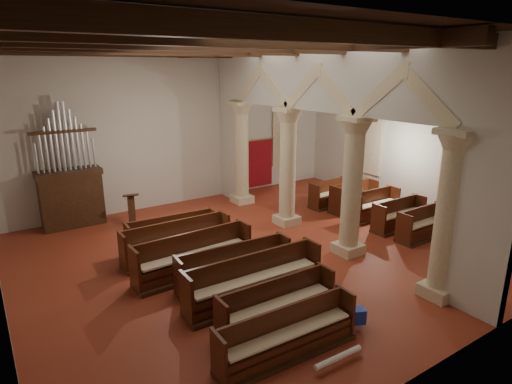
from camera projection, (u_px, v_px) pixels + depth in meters
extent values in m
plane|color=maroon|center=(270.00, 250.00, 13.02)|extent=(14.00, 14.00, 0.00)
plane|color=black|center=(272.00, 41.00, 11.34)|extent=(14.00, 14.00, 0.00)
cube|color=beige|center=(183.00, 129.00, 16.97)|extent=(14.00, 0.02, 6.00)
cube|color=beige|center=(472.00, 208.00, 7.38)|extent=(14.00, 0.02, 6.00)
cube|color=beige|center=(424.00, 133.00, 15.90)|extent=(0.02, 12.00, 6.00)
cube|color=beige|center=(438.00, 290.00, 10.34)|extent=(0.75, 0.75, 0.30)
cylinder|color=beige|center=(447.00, 221.00, 9.84)|extent=(0.56, 0.56, 3.30)
cube|color=beige|center=(348.00, 248.00, 12.74)|extent=(0.75, 0.75, 0.30)
cylinder|color=beige|center=(352.00, 190.00, 12.23)|extent=(0.56, 0.56, 3.30)
cube|color=beige|center=(287.00, 220.00, 15.14)|extent=(0.75, 0.75, 0.30)
cylinder|color=beige|center=(288.00, 170.00, 14.63)|extent=(0.56, 0.56, 3.30)
cube|color=beige|center=(242.00, 199.00, 17.53)|extent=(0.75, 0.75, 0.30)
cylinder|color=beige|center=(242.00, 156.00, 17.03)|extent=(0.56, 0.56, 3.30)
cube|color=beige|center=(321.00, 78.00, 12.56)|extent=(0.25, 11.90, 1.93)
cube|color=#38805D|center=(458.00, 161.00, 14.92)|extent=(0.03, 1.00, 2.20)
cube|color=#38805D|center=(370.00, 144.00, 18.11)|extent=(0.03, 1.00, 2.20)
cube|color=#38805D|center=(283.00, 138.00, 19.84)|extent=(1.00, 0.03, 2.20)
cube|color=#3F2714|center=(72.00, 201.00, 14.77)|extent=(2.00, 0.80, 1.80)
cube|color=#3F2714|center=(68.00, 173.00, 14.49)|extent=(2.10, 0.85, 0.20)
cube|color=#352310|center=(133.00, 225.00, 14.87)|extent=(0.55, 0.55, 0.10)
cube|color=#352310|center=(132.00, 212.00, 14.73)|extent=(0.27, 0.27, 1.12)
cube|color=#352310|center=(131.00, 195.00, 14.50)|extent=(0.58, 0.50, 0.20)
cube|color=maroon|center=(257.00, 164.00, 19.29)|extent=(1.60, 0.06, 2.10)
cylinder|color=#B98D3A|center=(257.00, 140.00, 18.97)|extent=(1.80, 0.04, 0.04)
cone|color=#3F2714|center=(290.00, 184.00, 20.11)|extent=(0.40, 0.40, 0.13)
cylinder|color=#B98D3A|center=(291.00, 157.00, 19.75)|extent=(0.04, 0.04, 2.69)
cylinder|color=#B98D3A|center=(291.00, 130.00, 19.40)|extent=(0.16, 0.78, 0.03)
cube|color=navy|center=(291.00, 143.00, 19.54)|extent=(0.61, 0.12, 0.95)
cube|color=#16249C|center=(357.00, 315.00, 9.10)|extent=(0.40, 0.37, 0.32)
cube|color=#162A9C|center=(255.00, 280.00, 10.61)|extent=(0.35, 0.30, 0.31)
cube|color=navy|center=(257.00, 250.00, 12.35)|extent=(0.40, 0.35, 0.35)
cylinder|color=white|center=(338.00, 357.00, 7.94)|extent=(1.10, 0.14, 0.11)
cylinder|color=silver|center=(240.00, 337.00, 8.53)|extent=(0.94, 0.15, 0.09)
cube|color=#3F2714|center=(287.00, 353.00, 8.23)|extent=(3.00, 0.75, 0.09)
cube|color=#551D12|center=(289.00, 343.00, 8.12)|extent=(2.84, 0.46, 0.42)
cube|color=#551D12|center=(283.00, 327.00, 8.23)|extent=(2.83, 0.16, 0.88)
cube|color=#551D12|center=(220.00, 359.00, 7.33)|extent=(0.08, 0.56, 0.88)
cube|color=#551D12|center=(343.00, 308.00, 8.88)|extent=(0.08, 0.56, 0.88)
cube|color=#FFEABC|center=(289.00, 333.00, 8.06)|extent=(2.73, 0.42, 0.05)
cube|color=#3F2714|center=(277.00, 322.00, 9.22)|extent=(2.77, 0.71, 0.10)
cube|color=#533011|center=(279.00, 313.00, 9.11)|extent=(2.62, 0.42, 0.43)
cube|color=#533011|center=(273.00, 298.00, 9.22)|extent=(2.61, 0.10, 0.91)
cube|color=#533011|center=(222.00, 321.00, 8.38)|extent=(0.07, 0.57, 0.91)
cube|color=#533011|center=(324.00, 284.00, 9.81)|extent=(0.07, 0.57, 0.91)
cube|color=#FFEABC|center=(279.00, 303.00, 9.04)|extent=(2.51, 0.38, 0.05)
cube|color=#3F2714|center=(255.00, 298.00, 10.17)|extent=(3.52, 0.82, 0.11)
cube|color=#511F11|center=(256.00, 288.00, 10.05)|extent=(3.36, 0.50, 0.48)
cube|color=#511F11|center=(250.00, 274.00, 10.17)|extent=(3.36, 0.14, 1.02)
cube|color=#511F11|center=(187.00, 297.00, 9.12)|extent=(0.09, 0.65, 1.02)
cube|color=#511F11|center=(310.00, 259.00, 10.94)|extent=(0.09, 0.65, 1.02)
cube|color=#FFEABC|center=(256.00, 278.00, 9.97)|extent=(3.23, 0.45, 0.05)
cube|color=#3F2714|center=(235.00, 282.00, 10.94)|extent=(3.08, 0.86, 0.10)
cube|color=#552712|center=(236.00, 273.00, 10.83)|extent=(2.92, 0.55, 0.45)
cube|color=#552712|center=(231.00, 261.00, 10.94)|extent=(2.90, 0.23, 0.94)
cube|color=#552712|center=(180.00, 279.00, 10.02)|extent=(0.10, 0.60, 0.94)
cube|color=#552712|center=(281.00, 250.00, 11.61)|extent=(0.10, 0.60, 0.94)
cube|color=#FFEABC|center=(236.00, 264.00, 10.76)|extent=(2.80, 0.51, 0.05)
cube|color=#3F2714|center=(195.00, 273.00, 11.43)|extent=(3.29, 0.88, 0.11)
cube|color=#512F11|center=(195.00, 263.00, 11.30)|extent=(3.13, 0.54, 0.49)
cube|color=#512F11|center=(191.00, 250.00, 11.42)|extent=(3.11, 0.18, 1.04)
cube|color=#512F11|center=(134.00, 268.00, 10.43)|extent=(0.10, 0.66, 1.04)
cube|color=#512F11|center=(245.00, 240.00, 12.13)|extent=(0.10, 0.66, 1.04)
cube|color=#FFEABC|center=(195.00, 254.00, 11.22)|extent=(3.00, 0.50, 0.05)
cube|color=#3F2714|center=(178.00, 256.00, 12.45)|extent=(3.20, 0.73, 0.10)
cube|color=#4E1C10|center=(178.00, 248.00, 12.33)|extent=(3.05, 0.42, 0.47)
cube|color=#4E1C10|center=(175.00, 237.00, 12.45)|extent=(3.05, 0.08, 0.99)
cube|color=#4E1C10|center=(123.00, 251.00, 11.48)|extent=(0.07, 0.62, 0.99)
cube|color=#4E1C10|center=(224.00, 228.00, 13.15)|extent=(0.07, 0.62, 0.99)
cube|color=#FFEABC|center=(178.00, 239.00, 12.26)|extent=(2.93, 0.38, 0.05)
cube|color=#3F2714|center=(174.00, 248.00, 13.00)|extent=(2.79, 0.84, 0.10)
cube|color=#4A260F|center=(174.00, 240.00, 12.88)|extent=(2.63, 0.53, 0.45)
cube|color=#4A260F|center=(171.00, 230.00, 13.00)|extent=(2.61, 0.19, 0.96)
cube|color=#4A260F|center=(129.00, 241.00, 12.15)|extent=(0.10, 0.61, 0.96)
cube|color=#4A260F|center=(212.00, 223.00, 13.58)|extent=(0.10, 0.61, 0.96)
cube|color=#FFEABC|center=(174.00, 232.00, 12.81)|extent=(2.52, 0.48, 0.05)
cube|color=#3F2714|center=(422.00, 237.00, 13.87)|extent=(2.03, 0.70, 0.10)
cube|color=#4F2B11|center=(424.00, 230.00, 13.76)|extent=(1.88, 0.41, 0.44)
cube|color=#4F2B11|center=(419.00, 220.00, 13.87)|extent=(1.88, 0.09, 0.92)
cube|color=#4F2B11|center=(403.00, 228.00, 13.23)|extent=(0.07, 0.58, 0.92)
cube|color=#4F2B11|center=(441.00, 216.00, 14.27)|extent=(0.07, 0.58, 0.92)
cube|color=#FFEABC|center=(425.00, 222.00, 13.69)|extent=(1.80, 0.37, 0.05)
cube|color=#3F2714|center=(398.00, 227.00, 14.69)|extent=(2.13, 0.70, 0.10)
cube|color=#48240F|center=(400.00, 220.00, 14.58)|extent=(1.98, 0.41, 0.44)
cube|color=#48240F|center=(395.00, 212.00, 14.69)|extent=(1.98, 0.08, 0.93)
cube|color=#48240F|center=(379.00, 219.00, 14.02)|extent=(0.07, 0.59, 0.93)
cube|color=#48240F|center=(418.00, 208.00, 15.11)|extent=(0.07, 0.59, 0.93)
cube|color=#FFEABC|center=(401.00, 214.00, 14.51)|extent=(1.90, 0.37, 0.05)
cube|color=#3F2714|center=(374.00, 217.00, 15.70)|extent=(2.06, 0.71, 0.10)
cube|color=#47260F|center=(376.00, 210.00, 15.58)|extent=(1.91, 0.41, 0.45)
cube|color=#47260F|center=(371.00, 202.00, 15.70)|extent=(1.91, 0.08, 0.96)
cube|color=#47260F|center=(355.00, 208.00, 15.04)|extent=(0.07, 0.60, 0.96)
cube|color=#47260F|center=(393.00, 199.00, 16.10)|extent=(0.07, 0.60, 0.96)
cube|color=#FFEABC|center=(376.00, 204.00, 15.51)|extent=(1.83, 0.37, 0.05)
cube|color=#3F2714|center=(353.00, 209.00, 16.55)|extent=(2.06, 0.76, 0.11)
cube|color=#4E2510|center=(355.00, 202.00, 16.43)|extent=(1.91, 0.44, 0.48)
cube|color=#4E2510|center=(351.00, 194.00, 16.55)|extent=(1.90, 0.09, 1.00)
cube|color=#4E2510|center=(335.00, 200.00, 15.89)|extent=(0.08, 0.63, 1.00)
cube|color=#4E2510|center=(372.00, 191.00, 16.94)|extent=(0.08, 0.63, 1.00)
cube|color=#FFEABC|center=(355.00, 196.00, 16.35)|extent=(1.83, 0.40, 0.05)
cube|color=#3F2714|center=(330.00, 205.00, 17.09)|extent=(1.86, 0.77, 0.10)
cube|color=#551C12|center=(331.00, 199.00, 16.97)|extent=(1.70, 0.46, 0.44)
cube|color=#551C12|center=(328.00, 191.00, 17.09)|extent=(1.68, 0.14, 0.94)
cube|color=#551C12|center=(313.00, 196.00, 16.49)|extent=(0.09, 0.59, 0.94)
cube|color=#551C12|center=(346.00, 189.00, 17.43)|extent=(0.09, 0.59, 0.94)
cube|color=#FFEABC|center=(331.00, 193.00, 16.90)|extent=(1.63, 0.42, 0.05)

